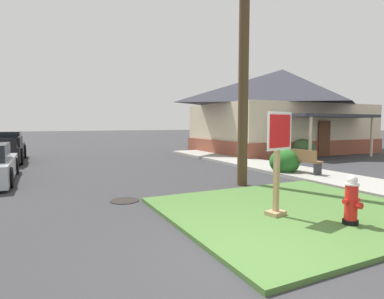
# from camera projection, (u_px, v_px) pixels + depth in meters

# --- Properties ---
(ground_plane) EXTENTS (160.00, 160.00, 0.00)m
(ground_plane) POSITION_uv_depth(u_px,v_px,m) (257.00, 263.00, 4.23)
(ground_plane) COLOR #333335
(grass_corner_patch) EXTENTS (5.35, 4.67, 0.08)m
(grass_corner_patch) POSITION_uv_depth(u_px,v_px,m) (294.00, 210.00, 6.64)
(grass_corner_patch) COLOR #477033
(grass_corner_patch) RESTS_ON ground
(sidewalk_strip) EXTENTS (2.20, 18.20, 0.12)m
(sidewalk_strip) POSITION_uv_depth(u_px,v_px,m) (284.00, 169.00, 12.40)
(sidewalk_strip) COLOR #9E9B93
(sidewalk_strip) RESTS_ON ground
(fire_hydrant) EXTENTS (0.38, 0.34, 0.90)m
(fire_hydrant) POSITION_uv_depth(u_px,v_px,m) (351.00, 201.00, 5.57)
(fire_hydrant) COLOR black
(fire_hydrant) RESTS_ON grass_corner_patch
(stop_sign) EXTENTS (0.73, 0.35, 2.05)m
(stop_sign) POSITION_uv_depth(u_px,v_px,m) (277.00, 165.00, 6.07)
(stop_sign) COLOR #A3845B
(stop_sign) RESTS_ON grass_corner_patch
(manhole_cover) EXTENTS (0.70, 0.70, 0.02)m
(manhole_cover) POSITION_uv_depth(u_px,v_px,m) (125.00, 201.00, 7.60)
(manhole_cover) COLOR black
(manhole_cover) RESTS_ON ground
(pickup_truck_black) EXTENTS (2.13, 5.23, 1.48)m
(pickup_truck_black) POSITION_uv_depth(u_px,v_px,m) (0.00, 150.00, 15.19)
(pickup_truck_black) COLOR black
(pickup_truck_black) RESTS_ON ground
(street_bench) EXTENTS (0.51, 1.60, 0.85)m
(street_bench) POSITION_uv_depth(u_px,v_px,m) (300.00, 160.00, 11.25)
(street_bench) COLOR brown
(street_bench) RESTS_ON sidewalk_strip
(utility_pole) EXTENTS (1.88, 0.31, 10.31)m
(utility_pole) POSITION_uv_depth(u_px,v_px,m) (244.00, 5.00, 9.09)
(utility_pole) COLOR #4C3823
(utility_pole) RESTS_ON ground
(corner_house) EXTENTS (11.20, 8.69, 5.49)m
(corner_house) POSITION_uv_depth(u_px,v_px,m) (282.00, 110.00, 20.83)
(corner_house) COLOR brown
(corner_house) RESTS_ON ground
(shrub_near_porch) EXTENTS (1.29, 1.29, 1.06)m
(shrub_near_porch) POSITION_uv_depth(u_px,v_px,m) (303.00, 149.00, 16.86)
(shrub_near_porch) COLOR #385D33
(shrub_near_porch) RESTS_ON ground
(shrub_by_curb) EXTENTS (1.10, 1.10, 0.95)m
(shrub_by_curb) POSITION_uv_depth(u_px,v_px,m) (284.00, 162.00, 11.53)
(shrub_by_curb) COLOR #266725
(shrub_by_curb) RESTS_ON ground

